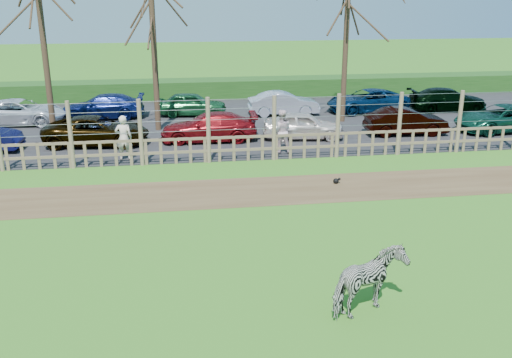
{
  "coord_description": "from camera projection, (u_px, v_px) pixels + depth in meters",
  "views": [
    {
      "loc": [
        -1.24,
        -12.85,
        6.29
      ],
      "look_at": [
        1.0,
        2.5,
        1.1
      ],
      "focal_mm": 40.0,
      "sensor_mm": 36.0,
      "label": 1
    }
  ],
  "objects": [
    {
      "name": "ground",
      "position": [
        231.0,
        254.0,
        14.22
      ],
      "size": [
        120.0,
        120.0,
        0.0
      ],
      "primitive_type": "plane",
      "color": "#529D2E",
      "rests_on": "ground"
    },
    {
      "name": "dirt_strip",
      "position": [
        217.0,
        193.0,
        18.44
      ],
      "size": [
        34.0,
        2.8,
        0.01
      ],
      "primitive_type": "cube",
      "color": "brown",
      "rests_on": "ground"
    },
    {
      "name": "asphalt",
      "position": [
        200.0,
        124.0,
        27.82
      ],
      "size": [
        44.0,
        13.0,
        0.04
      ],
      "primitive_type": "cube",
      "color": "#232326",
      "rests_on": "ground"
    },
    {
      "name": "hedge",
      "position": [
        194.0,
        89.0,
        34.22
      ],
      "size": [
        46.0,
        2.0,
        1.1
      ],
      "primitive_type": "cube",
      "color": "#1E4716",
      "rests_on": "ground"
    },
    {
      "name": "fence",
      "position": [
        209.0,
        142.0,
        21.47
      ],
      "size": [
        30.16,
        0.16,
        2.5
      ],
      "color": "brown",
      "rests_on": "ground"
    },
    {
      "name": "tree_left",
      "position": [
        39.0,
        6.0,
        23.28
      ],
      "size": [
        4.8,
        4.8,
        7.88
      ],
      "color": "#3D2B1E",
      "rests_on": "ground"
    },
    {
      "name": "tree_mid",
      "position": [
        153.0,
        23.0,
        25.07
      ],
      "size": [
        4.8,
        4.8,
        6.83
      ],
      "color": "#3D2B1E",
      "rests_on": "ground"
    },
    {
      "name": "tree_right",
      "position": [
        347.0,
        12.0,
        26.65
      ],
      "size": [
        4.8,
        4.8,
        7.35
      ],
      "color": "#3D2B1E",
      "rests_on": "ground"
    },
    {
      "name": "zebra",
      "position": [
        369.0,
        282.0,
        11.43
      ],
      "size": [
        1.81,
        1.47,
        1.39
      ],
      "primitive_type": "imported",
      "rotation": [
        0.0,
        0.0,
        2.08
      ],
      "color": "gray",
      "rests_on": "ground"
    },
    {
      "name": "visitor_a",
      "position": [
        124.0,
        138.0,
        21.67
      ],
      "size": [
        0.63,
        0.42,
        1.72
      ],
      "primitive_type": "imported",
      "rotation": [
        0.0,
        0.0,
        3.13
      ],
      "color": "beige",
      "rests_on": "asphalt"
    },
    {
      "name": "visitor_b",
      "position": [
        281.0,
        131.0,
        22.64
      ],
      "size": [
        0.91,
        0.74,
        1.72
      ],
      "primitive_type": "imported",
      "rotation": [
        0.0,
        0.0,
        3.03
      ],
      "color": "beige",
      "rests_on": "asphalt"
    },
    {
      "name": "crow",
      "position": [
        336.0,
        181.0,
        19.31
      ],
      "size": [
        0.26,
        0.19,
        0.21
      ],
      "color": "black",
      "rests_on": "ground"
    },
    {
      "name": "car_2",
      "position": [
        97.0,
        131.0,
        23.87
      ],
      "size": [
        4.48,
        2.36,
        1.2
      ],
      "primitive_type": "imported",
      "rotation": [
        0.0,
        0.0,
        1.48
      ],
      "color": "black",
      "rests_on": "asphalt"
    },
    {
      "name": "car_3",
      "position": [
        209.0,
        127.0,
        24.48
      ],
      "size": [
        4.2,
        1.84,
        1.2
      ],
      "primitive_type": "imported",
      "rotation": [
        0.0,
        0.0,
        4.67
      ],
      "color": "maroon",
      "rests_on": "asphalt"
    },
    {
      "name": "car_4",
      "position": [
        303.0,
        125.0,
        24.82
      ],
      "size": [
        3.66,
        1.82,
        1.2
      ],
      "primitive_type": "imported",
      "rotation": [
        0.0,
        0.0,
        1.45
      ],
      "color": "silver",
      "rests_on": "asphalt"
    },
    {
      "name": "car_5",
      "position": [
        406.0,
        121.0,
        25.54
      ],
      "size": [
        3.69,
        1.42,
        1.2
      ],
      "primitive_type": "imported",
      "rotation": [
        0.0,
        0.0,
        1.53
      ],
      "color": "black",
      "rests_on": "asphalt"
    },
    {
      "name": "car_6",
      "position": [
        501.0,
        118.0,
        26.16
      ],
      "size": [
        4.53,
        2.51,
        1.2
      ],
      "primitive_type": "imported",
      "rotation": [
        0.0,
        0.0,
        4.84
      ],
      "color": "#0D402E",
      "rests_on": "asphalt"
    },
    {
      "name": "car_8",
      "position": [
        20.0,
        112.0,
        27.49
      ],
      "size": [
        4.49,
        2.4,
        1.2
      ],
      "primitive_type": "imported",
      "rotation": [
        0.0,
        0.0,
        1.47
      ],
      "color": "silver",
      "rests_on": "asphalt"
    },
    {
      "name": "car_9",
      "position": [
        103.0,
        106.0,
        28.75
      ],
      "size": [
        4.17,
        1.78,
        1.2
      ],
      "primitive_type": "imported",
      "rotation": [
        0.0,
        0.0,
        4.69
      ],
      "color": "#0C1751",
      "rests_on": "asphalt"
    },
    {
      "name": "car_10",
      "position": [
        192.0,
        104.0,
        29.36
      ],
      "size": [
        3.65,
        1.77,
        1.2
      ],
      "primitive_type": "imported",
      "rotation": [
        0.0,
        0.0,
        1.47
      ],
      "color": "#1A572D",
      "rests_on": "asphalt"
    },
    {
      "name": "car_11",
      "position": [
        284.0,
        103.0,
        29.5
      ],
      "size": [
        3.64,
        1.27,
        1.2
      ],
      "primitive_type": "imported",
      "rotation": [
        0.0,
        0.0,
        1.57
      ],
      "color": "#B1B6CA",
      "rests_on": "asphalt"
    },
    {
      "name": "car_12",
      "position": [
        367.0,
        101.0,
        30.21
      ],
      "size": [
        4.49,
        2.41,
        1.2
      ],
      "primitive_type": "imported",
      "rotation": [
        0.0,
        0.0,
        4.81
      ],
      "color": "#082247",
      "rests_on": "asphalt"
    },
    {
      "name": "car_13",
      "position": [
        448.0,
        99.0,
        30.56
      ],
      "size": [
        4.24,
        1.97,
        1.2
      ],
      "primitive_type": "imported",
      "rotation": [
        0.0,
        0.0,
        1.5
      ],
      "color": "black",
      "rests_on": "asphalt"
    }
  ]
}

